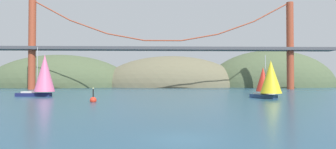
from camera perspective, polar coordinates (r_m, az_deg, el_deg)
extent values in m
plane|color=navy|center=(17.57, 2.73, -13.01)|extent=(360.00, 360.00, 0.00)
ellipsoid|color=#4C5B3D|center=(161.37, -21.18, -2.41)|extent=(77.71, 44.00, 34.77)
ellipsoid|color=#4C5B3D|center=(164.08, 20.24, -2.40)|extent=(70.32, 44.00, 40.31)
ellipsoid|color=#6B664C|center=(152.32, 0.65, -2.57)|extent=(76.75, 44.00, 33.67)
cylinder|color=#A34228|center=(123.89, -26.00, 5.50)|extent=(2.80, 2.80, 35.62)
cylinder|color=#A34228|center=(125.00, 23.66, 5.42)|extent=(2.80, 2.80, 35.62)
cube|color=#47474C|center=(112.87, -1.05, 5.28)|extent=(140.06, 6.00, 1.20)
cylinder|color=#A34228|center=(123.43, -22.72, 12.01)|extent=(15.10, 0.50, 8.41)
cylinder|color=#A34228|center=(117.65, -15.89, 9.31)|extent=(15.03, 0.50, 5.78)
cylinder|color=#A34228|center=(114.29, -8.59, 7.56)|extent=(14.95, 0.50, 3.15)
cylinder|color=#A34228|center=(113.30, -1.05, 6.95)|extent=(14.87, 0.50, 0.50)
cylinder|color=#A34228|center=(114.64, 6.47, 7.53)|extent=(14.95, 0.50, 3.15)
cylinder|color=#A34228|center=(118.32, 13.70, 9.24)|extent=(15.03, 0.50, 5.78)
cylinder|color=#A34228|center=(124.39, 20.44, 11.89)|extent=(15.10, 0.50, 8.41)
cube|color=#B7B2A8|center=(74.29, 19.53, -3.68)|extent=(5.52, 5.24, 0.60)
cube|color=beige|center=(75.25, 19.89, -3.28)|extent=(2.23, 2.19, 0.36)
cylinder|color=#B2B2B7|center=(73.68, 19.30, -0.82)|extent=(0.14, 0.14, 6.83)
cone|color=red|center=(72.49, 18.84, -0.94)|extent=(4.93, 4.93, 5.92)
cube|color=navy|center=(59.59, 18.86, -4.24)|extent=(4.29, 5.71, 0.76)
cube|color=beige|center=(60.21, 18.08, -3.68)|extent=(1.94, 2.17, 0.36)
cylinder|color=#B2B2B7|center=(59.16, 19.27, -0.06)|extent=(0.14, 0.14, 7.90)
cone|color=yellow|center=(58.39, 20.26, -0.45)|extent=(5.63, 5.63, 6.47)
cube|color=#191E4C|center=(69.86, -25.73, -3.73)|extent=(7.50, 1.93, 0.77)
cube|color=beige|center=(70.40, -26.73, -3.23)|extent=(2.40, 1.46, 0.36)
cylinder|color=#B2B2B7|center=(69.53, -25.13, 0.87)|extent=(0.14, 0.14, 10.42)
cone|color=pink|center=(68.87, -23.87, 0.29)|extent=(4.45, 4.45, 8.41)
sphere|color=red|center=(48.04, -15.03, -5.10)|extent=(1.10, 1.10, 1.10)
cylinder|color=black|center=(47.98, -15.02, -3.85)|extent=(0.20, 0.20, 1.60)
sphere|color=#F2EA99|center=(47.94, -15.02, -2.75)|extent=(0.24, 0.24, 0.24)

